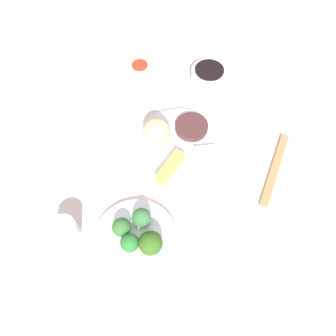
% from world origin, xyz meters
% --- Properties ---
extents(tabletop, '(2.20, 2.20, 0.02)m').
position_xyz_m(tabletop, '(0.00, 0.00, 0.01)').
color(tabletop, beige).
rests_on(tabletop, ground).
extents(main_plate, '(0.27, 0.27, 0.02)m').
position_xyz_m(main_plate, '(0.01, -0.01, 0.03)').
color(main_plate, white).
rests_on(main_plate, tabletop).
extents(rice_scoop, '(0.07, 0.07, 0.07)m').
position_xyz_m(rice_scoop, '(-0.04, 0.04, 0.07)').
color(rice_scoop, tan).
rests_on(rice_scoop, main_plate).
extents(spring_roll, '(0.09, 0.08, 0.03)m').
position_xyz_m(spring_roll, '(-0.04, -0.06, 0.05)').
color(spring_roll, gold).
rests_on(spring_roll, main_plate).
extents(crab_rangoon_wonton, '(0.07, 0.07, 0.01)m').
position_xyz_m(crab_rangoon_wonton, '(0.06, -0.06, 0.04)').
color(crab_rangoon_wonton, beige).
rests_on(crab_rangoon_wonton, main_plate).
extents(stir_fry_heap, '(0.09, 0.09, 0.02)m').
position_xyz_m(stir_fry_heap, '(0.06, 0.04, 0.04)').
color(stir_fry_heap, '#482727').
rests_on(stir_fry_heap, main_plate).
extents(broccoli_plate, '(0.20, 0.20, 0.01)m').
position_xyz_m(broccoli_plate, '(-0.18, -0.20, 0.03)').
color(broccoli_plate, white).
rests_on(broccoli_plate, tabletop).
extents(broccoli_floret_0, '(0.04, 0.04, 0.04)m').
position_xyz_m(broccoli_floret_0, '(-0.20, -0.17, 0.06)').
color(broccoli_floret_0, '#33652F').
rests_on(broccoli_floret_0, broccoli_plate).
extents(broccoli_floret_1, '(0.04, 0.04, 0.04)m').
position_xyz_m(broccoli_floret_1, '(-0.20, -0.21, 0.06)').
color(broccoli_floret_1, '#276E2B').
rests_on(broccoli_floret_1, broccoli_plate).
extents(broccoli_floret_2, '(0.04, 0.04, 0.04)m').
position_xyz_m(broccoli_floret_2, '(-0.15, -0.16, 0.06)').
color(broccoli_floret_2, '#346C37').
rests_on(broccoli_floret_2, broccoli_plate).
extents(broccoli_floret_3, '(0.05, 0.05, 0.05)m').
position_xyz_m(broccoli_floret_3, '(-0.15, -0.22, 0.06)').
color(broccoli_floret_3, '#2F5919').
rests_on(broccoli_floret_3, broccoli_plate).
extents(soy_sauce_bowl, '(0.11, 0.11, 0.04)m').
position_xyz_m(soy_sauce_bowl, '(0.18, 0.20, 0.04)').
color(soy_sauce_bowl, white).
rests_on(soy_sauce_bowl, tabletop).
extents(soy_sauce_bowl_liquid, '(0.09, 0.09, 0.00)m').
position_xyz_m(soy_sauce_bowl_liquid, '(0.18, 0.20, 0.06)').
color(soy_sauce_bowl_liquid, black).
rests_on(soy_sauce_bowl_liquid, soy_sauce_bowl).
extents(sauce_ramekin_sweet_and_sour, '(0.06, 0.06, 0.03)m').
position_xyz_m(sauce_ramekin_sweet_and_sour, '(-0.00, 0.31, 0.03)').
color(sauce_ramekin_sweet_and_sour, white).
rests_on(sauce_ramekin_sweet_and_sour, tabletop).
extents(sauce_ramekin_sweet_and_sour_liquid, '(0.05, 0.05, 0.00)m').
position_xyz_m(sauce_ramekin_sweet_and_sour_liquid, '(-0.00, 0.31, 0.05)').
color(sauce_ramekin_sweet_and_sour_liquid, red).
rests_on(sauce_ramekin_sweet_and_sour_liquid, sauce_ramekin_sweet_and_sour).
extents(teacup, '(0.06, 0.06, 0.06)m').
position_xyz_m(teacup, '(-0.32, -0.13, 0.05)').
color(teacup, silver).
rests_on(teacup, tabletop).
extents(chopsticks_pair, '(0.17, 0.17, 0.01)m').
position_xyz_m(chopsticks_pair, '(0.21, -0.15, 0.02)').
color(chopsticks_pair, '#A67947').
rests_on(chopsticks_pair, tabletop).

